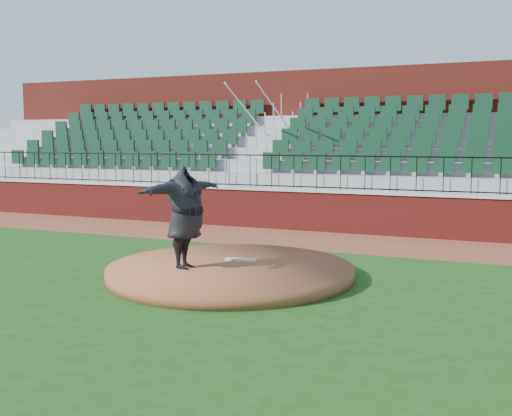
{
  "coord_description": "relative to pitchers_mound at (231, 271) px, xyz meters",
  "views": [
    {
      "loc": [
        5.17,
        -10.48,
        2.78
      ],
      "look_at": [
        0.0,
        1.5,
        1.3
      ],
      "focal_mm": 42.31,
      "sensor_mm": 36.0,
      "label": 1
    }
  ],
  "objects": [
    {
      "name": "field_wall",
      "position": [
        0.06,
        6.65,
        0.47
      ],
      "size": [
        34.0,
        0.35,
        1.2
      ],
      "primitive_type": "cube",
      "color": "maroon",
      "rests_on": "ground"
    },
    {
      "name": "wall_railing",
      "position": [
        0.06,
        6.65,
        1.67
      ],
      "size": [
        34.0,
        0.05,
        1.0
      ],
      "primitive_type": null,
      "color": "black",
      "rests_on": "wall_cap"
    },
    {
      "name": "pitchers_mound",
      "position": [
        0.0,
        0.0,
        0.0
      ],
      "size": [
        4.99,
        4.99,
        0.25
      ],
      "primitive_type": "cylinder",
      "color": "brown",
      "rests_on": "ground"
    },
    {
      "name": "seating_stands",
      "position": [
        0.06,
        9.38,
        2.18
      ],
      "size": [
        34.0,
        5.1,
        4.6
      ],
      "primitive_type": null,
      "color": "gray",
      "rests_on": "ground"
    },
    {
      "name": "pitching_rubber",
      "position": [
        -0.0,
        0.49,
        0.15
      ],
      "size": [
        0.68,
        0.25,
        0.04
      ],
      "primitive_type": "cube",
      "rotation": [
        0.0,
        0.0,
        0.13
      ],
      "color": "silver",
      "rests_on": "pitchers_mound"
    },
    {
      "name": "wall_cap",
      "position": [
        0.06,
        6.65,
        1.12
      ],
      "size": [
        34.0,
        0.45,
        0.1
      ],
      "primitive_type": "cube",
      "color": "#B7B7B7",
      "rests_on": "field_wall"
    },
    {
      "name": "ground",
      "position": [
        0.06,
        -0.35,
        -0.12
      ],
      "size": [
        90.0,
        90.0,
        0.0
      ],
      "primitive_type": "plane",
      "color": "#174112",
      "rests_on": "ground"
    },
    {
      "name": "warning_track",
      "position": [
        0.06,
        5.05,
        -0.12
      ],
      "size": [
        34.0,
        3.2,
        0.01
      ],
      "primitive_type": "cube",
      "color": "brown",
      "rests_on": "ground"
    },
    {
      "name": "concourse_wall",
      "position": [
        0.06,
        12.18,
        2.62
      ],
      "size": [
        34.0,
        0.5,
        5.5
      ],
      "primitive_type": "cube",
      "color": "maroon",
      "rests_on": "ground"
    },
    {
      "name": "pitcher",
      "position": [
        -0.68,
        -0.62,
        1.14
      ],
      "size": [
        0.95,
        2.56,
        2.03
      ],
      "primitive_type": "imported",
      "rotation": [
        0.0,
        0.0,
        1.46
      ],
      "color": "black",
      "rests_on": "pitchers_mound"
    }
  ]
}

